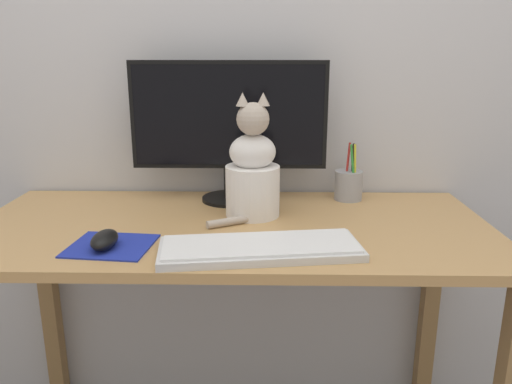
# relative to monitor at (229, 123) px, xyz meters

# --- Properties ---
(wall_back) EXTENTS (7.00, 0.04, 2.50)m
(wall_back) POSITION_rel_monitor_xyz_m (0.02, 0.13, 0.26)
(wall_back) COLOR silver
(wall_back) RESTS_ON ground_plane
(desk) EXTENTS (1.36, 0.62, 0.75)m
(desk) POSITION_rel_monitor_xyz_m (0.02, -0.22, -0.34)
(desk) COLOR tan
(desk) RESTS_ON ground_plane
(monitor) EXTENTS (0.58, 0.17, 0.42)m
(monitor) POSITION_rel_monitor_xyz_m (0.00, 0.00, 0.00)
(monitor) COLOR black
(monitor) RESTS_ON desk
(keyboard) EXTENTS (0.47, 0.22, 0.02)m
(keyboard) POSITION_rel_monitor_xyz_m (0.10, -0.41, -0.22)
(keyboard) COLOR silver
(keyboard) RESTS_ON desk
(mousepad_left) EXTENTS (0.20, 0.18, 0.00)m
(mousepad_left) POSITION_rel_monitor_xyz_m (-0.25, -0.38, -0.23)
(mousepad_left) COLOR #1E2D9E
(mousepad_left) RESTS_ON desk
(computer_mouse_left) EXTENTS (0.06, 0.10, 0.04)m
(computer_mouse_left) POSITION_rel_monitor_xyz_m (-0.26, -0.40, -0.21)
(computer_mouse_left) COLOR black
(computer_mouse_left) RESTS_ON mousepad_left
(cat) EXTENTS (0.20, 0.20, 0.34)m
(cat) POSITION_rel_monitor_xyz_m (0.07, -0.15, -0.11)
(cat) COLOR white
(cat) RESTS_ON desk
(pen_cup) EXTENTS (0.08, 0.08, 0.18)m
(pen_cup) POSITION_rel_monitor_xyz_m (0.36, 0.02, -0.19)
(pen_cup) COLOR #99999E
(pen_cup) RESTS_ON desk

